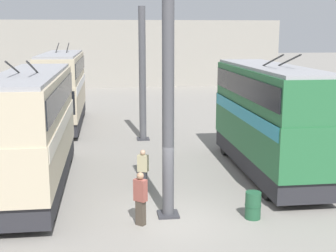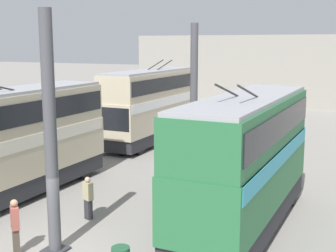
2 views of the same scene
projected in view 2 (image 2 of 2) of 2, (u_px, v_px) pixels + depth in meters
depot_back_wall at (291, 71)px, 48.90m from camera, size 0.50×36.00×7.57m
support_column_near at (51, 139)px, 14.60m from camera, size 0.73×0.73×7.74m
support_column_far at (194, 99)px, 25.10m from camera, size 0.73×0.73×7.74m
bus_left_near at (246, 155)px, 16.54m from camera, size 9.64×2.54×5.49m
bus_right_near at (13, 137)px, 20.14m from camera, size 10.28×2.54×5.37m
bus_right_mid at (152, 101)px, 31.72m from camera, size 10.20×2.54×5.54m
person_aisle_foreground at (15, 225)px, 14.90m from camera, size 0.46×0.47×1.82m
person_aisle_midway at (88, 197)px, 17.89m from camera, size 0.38×0.48×1.68m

